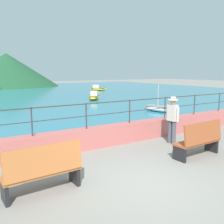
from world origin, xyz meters
name	(u,v)px	position (x,y,z in m)	size (l,w,h in m)	color
ground_plane	(145,182)	(0.00, 0.00, 0.00)	(120.00, 120.00, 0.00)	gray
promenade_wall	(87,139)	(0.00, 3.20, 0.35)	(20.00, 0.56, 0.70)	#BC605B
railing	(86,111)	(0.00, 3.20, 1.32)	(18.44, 0.04, 0.90)	#383330
hill_secondary	(7,70)	(4.04, 42.09, 2.84)	(17.49, 17.49, 5.68)	#1E4C2D
bench_main	(43,170)	(-2.26, 0.75, 0.56)	(1.73, 0.64, 1.13)	#B76633
bench_far	(199,140)	(2.60, 0.53, 0.56)	(1.72, 0.61, 1.13)	#9E4C28
person_walking	(172,118)	(2.96, 2.06, 0.98)	(0.38, 0.57, 1.75)	#4C4C56
boat_0	(94,96)	(7.17, 16.11, 0.33)	(2.07, 2.39, 0.76)	gold
boat_3	(159,108)	(7.46, 7.63, 0.26)	(1.41, 2.45, 1.74)	white
boat_4	(98,89)	(12.62, 25.33, 0.33)	(2.36, 2.13, 0.76)	gold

